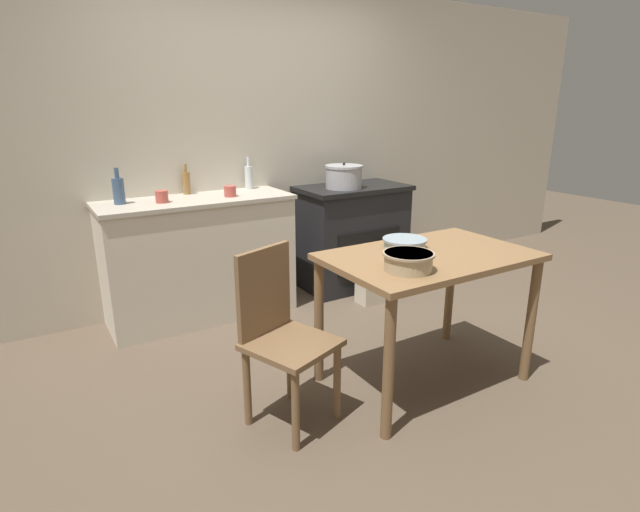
{
  "coord_description": "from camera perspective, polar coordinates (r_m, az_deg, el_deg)",
  "views": [
    {
      "loc": [
        -1.7,
        -2.3,
        1.61
      ],
      "look_at": [
        0.0,
        0.48,
        0.61
      ],
      "focal_mm": 28.0,
      "sensor_mm": 36.0,
      "label": 1
    }
  ],
  "objects": [
    {
      "name": "ground_plane",
      "position": [
        3.28,
        4.51,
        -12.39
      ],
      "size": [
        14.0,
        14.0,
        0.0
      ],
      "primitive_type": "plane",
      "color": "brown"
    },
    {
      "name": "wall_back",
      "position": [
        4.25,
        -7.95,
        12.4
      ],
      "size": [
        8.0,
        0.07,
        2.55
      ],
      "color": "beige",
      "rests_on": "ground_plane"
    },
    {
      "name": "counter_cabinet",
      "position": [
        3.93,
        -13.57,
        -0.29
      ],
      "size": [
        1.42,
        0.55,
        0.94
      ],
      "color": "beige",
      "rests_on": "ground_plane"
    },
    {
      "name": "stove",
      "position": [
        4.52,
        3.63,
        2.3
      ],
      "size": [
        0.96,
        0.58,
        0.91
      ],
      "color": "black",
      "rests_on": "ground_plane"
    },
    {
      "name": "work_table",
      "position": [
        2.91,
        12.28,
        -1.9
      ],
      "size": [
        1.16,
        0.74,
        0.8
      ],
      "color": "olive",
      "rests_on": "ground_plane"
    },
    {
      "name": "chair",
      "position": [
        2.58,
        -4.49,
        -8.68
      ],
      "size": [
        0.51,
        0.51,
        0.92
      ],
      "rotation": [
        0.0,
        0.0,
        0.35
      ],
      "color": "brown",
      "rests_on": "ground_plane"
    },
    {
      "name": "flour_sack",
      "position": [
        4.19,
        5.9,
        -2.67
      ],
      "size": [
        0.23,
        0.16,
        0.4
      ],
      "primitive_type": "cube",
      "color": "beige",
      "rests_on": "ground_plane"
    },
    {
      "name": "stock_pot",
      "position": [
        4.28,
        2.75,
        9.04
      ],
      "size": [
        0.32,
        0.32,
        0.22
      ],
      "color": "#A8A8AD",
      "rests_on": "stove"
    },
    {
      "name": "mixing_bowl_large",
      "position": [
        2.94,
        9.65,
        1.5
      ],
      "size": [
        0.26,
        0.26,
        0.06
      ],
      "color": "#93A8B2",
      "rests_on": "work_table"
    },
    {
      "name": "mixing_bowl_small",
      "position": [
        2.55,
        10.05,
        -0.51
      ],
      "size": [
        0.26,
        0.26,
        0.09
      ],
      "color": "tan",
      "rests_on": "work_table"
    },
    {
      "name": "bottle_far_left",
      "position": [
        4.0,
        -15.02,
        8.11
      ],
      "size": [
        0.06,
        0.06,
        0.23
      ],
      "color": "olive",
      "rests_on": "counter_cabinet"
    },
    {
      "name": "bottle_left",
      "position": [
        3.74,
        -22.03,
        6.99
      ],
      "size": [
        0.08,
        0.08,
        0.25
      ],
      "color": "#3D5675",
      "rests_on": "counter_cabinet"
    },
    {
      "name": "bottle_mid_left",
      "position": [
        4.15,
        -8.15,
        8.97
      ],
      "size": [
        0.06,
        0.06,
        0.25
      ],
      "color": "silver",
      "rests_on": "counter_cabinet"
    },
    {
      "name": "cup_center_left",
      "position": [
        3.83,
        -10.24,
        7.3
      ],
      "size": [
        0.09,
        0.09,
        0.08
      ],
      "primitive_type": "cylinder",
      "color": "#B74C42",
      "rests_on": "counter_cabinet"
    },
    {
      "name": "cup_center",
      "position": [
        3.71,
        -17.63,
        6.49
      ],
      "size": [
        0.09,
        0.09,
        0.08
      ],
      "primitive_type": "cylinder",
      "color": "#B74C42",
      "rests_on": "counter_cabinet"
    }
  ]
}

